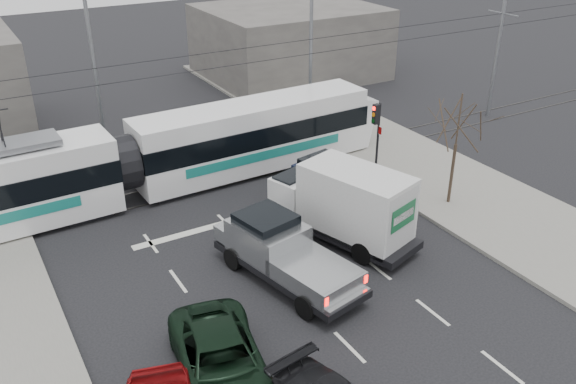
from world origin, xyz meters
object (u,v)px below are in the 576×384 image
box_truck (344,204)px  navy_pickup (336,189)px  street_lamp_far (89,59)px  silver_pickup (281,250)px  bare_tree (458,125)px  traffic_signal (377,124)px  tram (123,164)px  street_lamp_near (308,40)px  green_car (221,361)px

box_truck → navy_pickup: (0.94, 1.91, -0.40)m
street_lamp_far → silver_pickup: street_lamp_far is taller
bare_tree → navy_pickup: (-4.80, 1.88, -2.64)m
traffic_signal → navy_pickup: traffic_signal is taller
bare_tree → navy_pickup: 5.80m
street_lamp_far → navy_pickup: bearing=-59.0°
bare_tree → tram: 14.55m
street_lamp_near → street_lamp_far: 11.67m
tram → box_truck: 10.01m
tram → silver_pickup: 9.19m
silver_pickup → navy_pickup: 5.33m
bare_tree → tram: bare_tree is taller
traffic_signal → green_car: traffic_signal is taller
box_truck → green_car: box_truck is taller
green_car → street_lamp_near: bearing=63.0°
tram → box_truck: bearing=-51.0°
silver_pickup → navy_pickup: navy_pickup is taller
silver_pickup → box_truck: (3.49, 1.06, 0.44)m
bare_tree → green_car: size_ratio=0.96×
street_lamp_near → silver_pickup: street_lamp_near is taller
traffic_signal → box_truck: 6.24m
box_truck → silver_pickup: bearing=179.8°
tram → bare_tree: bearing=-33.4°
bare_tree → box_truck: bearing=-179.7°
traffic_signal → green_car: bearing=-144.1°
tram → box_truck: tram is taller
street_lamp_far → silver_pickup: 15.34m
traffic_signal → silver_pickup: (-8.11, -5.09, -1.63)m
bare_tree → tram: (-12.28, 7.55, -1.97)m
street_lamp_far → tram: size_ratio=0.36×
navy_pickup → green_car: (-8.49, -6.69, -0.43)m
street_lamp_near → navy_pickup: 11.34m
traffic_signal → box_truck: traffic_signal is taller
box_truck → navy_pickup: 2.17m
street_lamp_far → box_truck: 15.24m
green_car → bare_tree: bearing=31.5°
tram → street_lamp_near: bearing=16.4°
street_lamp_far → navy_pickup: size_ratio=1.55×
street_lamp_near → navy_pickup: size_ratio=1.55×
traffic_signal → green_car: 15.15m
box_truck → green_car: bearing=-164.8°
box_truck → navy_pickup: size_ratio=1.14×
traffic_signal → street_lamp_near: bearing=83.6°
tram → green_car: size_ratio=4.86×
street_lamp_near → box_truck: street_lamp_near is taller
bare_tree → street_lamp_near: bearing=91.4°
traffic_signal → tram: 11.74m
silver_pickup → green_car: (-4.06, -3.72, -0.39)m
street_lamp_far → silver_pickup: (2.55, -14.59, -4.00)m
navy_pickup → silver_pickup: bearing=-157.9°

